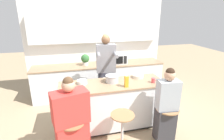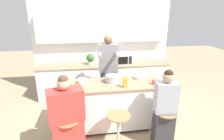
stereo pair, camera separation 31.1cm
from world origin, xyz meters
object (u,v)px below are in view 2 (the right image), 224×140
bar_stool_rightmost (164,125)px  person_cooking (109,74)px  potted_plant (91,59)px  banana_bunch (68,80)px  cooking_pot (112,79)px  fruit_bowl (140,77)px  person_wrapped_blanket (67,120)px  microwave (123,59)px  person_seated_near (165,112)px  kitchen_island (113,105)px  juice_carton (125,82)px  coffee_cup_near (154,82)px  bar_stool_center (118,129)px  bar_stool_leftmost (69,134)px

bar_stool_rightmost → person_cooking: 1.60m
bar_stool_rightmost → potted_plant: (-1.19, 2.18, 0.68)m
banana_bunch → person_cooking: bearing=23.4°
cooking_pot → banana_bunch: size_ratio=2.34×
person_cooking → banana_bunch: size_ratio=12.26×
bar_stool_rightmost → fruit_bowl: fruit_bowl is taller
person_wrapped_blanket → microwave: 2.53m
person_seated_near → kitchen_island: bearing=146.6°
person_seated_near → juice_carton: person_seated_near is taller
juice_carton → banana_bunch: bearing=156.6°
fruit_bowl → banana_bunch: fruit_bowl is taller
fruit_bowl → juice_carton: bearing=-135.1°
person_wrapped_blanket → kitchen_island: bearing=23.6°
banana_bunch → cooking_pot: bearing=-11.8°
coffee_cup_near → fruit_bowl: bearing=119.5°
person_seated_near → juice_carton: bearing=149.8°
bar_stool_center → cooking_pot: size_ratio=1.87×
microwave → banana_bunch: bearing=-138.0°
bar_stool_rightmost → banana_bunch: bearing=151.7°
microwave → cooking_pot: bearing=-109.8°
bar_stool_center → person_cooking: 1.37m
bar_stool_leftmost → microwave: size_ratio=1.35×
person_cooking → bar_stool_leftmost: bearing=-116.0°
cooking_pot → microwave: microwave is taller
coffee_cup_near → potted_plant: size_ratio=0.37×
coffee_cup_near → bar_stool_leftmost: bearing=-162.5°
kitchen_island → fruit_bowl: (0.59, 0.17, 0.50)m
person_seated_near → cooking_pot: (-0.80, 0.71, 0.37)m
coffee_cup_near → microwave: microwave is taller
person_cooking → person_wrapped_blanket: (-0.82, -1.27, -0.25)m
bar_stool_center → juice_carton: juice_carton is taller
kitchen_island → bar_stool_rightmost: (0.82, -0.66, -0.10)m
bar_stool_rightmost → microwave: (-0.31, 2.13, 0.65)m
coffee_cup_near → banana_bunch: 1.68m
bar_stool_center → bar_stool_rightmost: size_ratio=1.00×
bar_stool_leftmost → person_cooking: (0.82, 1.27, 0.53)m
bar_stool_leftmost → microwave: (1.32, 2.13, 0.65)m
bar_stool_rightmost → person_seated_near: size_ratio=0.47×
kitchen_island → juice_carton: (0.20, -0.22, 0.57)m
kitchen_island → coffee_cup_near: size_ratio=18.50×
bar_stool_rightmost → cooking_pot: size_ratio=1.87×
banana_bunch → microwave: (1.37, 1.23, 0.06)m
coffee_cup_near → bar_stool_rightmost: bearing=-85.1°
person_seated_near → fruit_bowl: 0.91m
coffee_cup_near → microwave: (-0.27, 1.63, 0.03)m
person_wrapped_blanket → coffee_cup_near: size_ratio=12.54×
bar_stool_leftmost → banana_bunch: banana_bunch is taller
kitchen_island → cooking_pot: bearing=91.6°
person_seated_near → coffee_cup_near: size_ratio=12.60×
bar_stool_rightmost → microwave: bearing=98.3°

